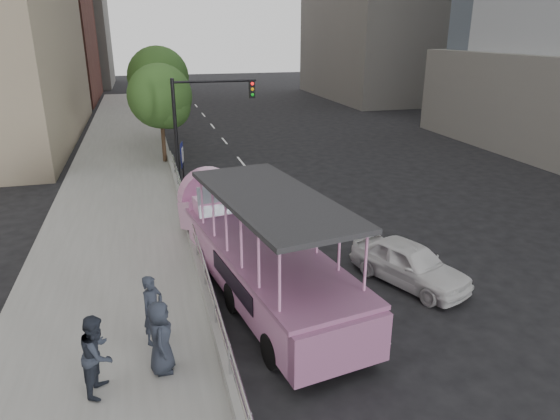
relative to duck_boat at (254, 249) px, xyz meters
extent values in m
plane|color=black|center=(1.57, -0.76, -1.22)|extent=(160.00, 160.00, 0.00)
cube|color=#9A9A95|center=(-4.18, 9.24, -1.07)|extent=(5.50, 80.00, 0.30)
cube|color=gray|center=(-1.55, 1.24, -0.74)|extent=(0.24, 30.00, 0.36)
cylinder|color=silver|center=(-1.55, -4.76, -0.21)|extent=(0.07, 0.07, 0.70)
cylinder|color=silver|center=(-1.55, -2.76, -0.21)|extent=(0.07, 0.07, 0.70)
cylinder|color=silver|center=(-1.55, -0.76, -0.21)|extent=(0.07, 0.07, 0.70)
cylinder|color=silver|center=(-1.55, 1.24, -0.21)|extent=(0.07, 0.07, 0.70)
cylinder|color=silver|center=(-1.55, 3.24, -0.21)|extent=(0.07, 0.07, 0.70)
cylinder|color=silver|center=(-1.55, 5.24, -0.21)|extent=(0.07, 0.07, 0.70)
cylinder|color=silver|center=(-1.55, 7.24, -0.21)|extent=(0.07, 0.07, 0.70)
cylinder|color=silver|center=(-1.55, 9.24, -0.21)|extent=(0.07, 0.07, 0.70)
cylinder|color=silver|center=(-1.55, 11.24, -0.21)|extent=(0.07, 0.07, 0.70)
cylinder|color=silver|center=(-1.55, 1.24, -0.21)|extent=(0.06, 22.00, 0.06)
cylinder|color=silver|center=(-1.55, 1.24, 0.12)|extent=(0.06, 22.00, 0.06)
cylinder|color=black|center=(-0.41, -3.92, -0.79)|extent=(0.47, 0.90, 0.86)
cylinder|color=black|center=(1.65, -3.57, -0.79)|extent=(0.47, 0.90, 0.86)
cylinder|color=black|center=(-0.85, -1.29, -0.79)|extent=(0.47, 0.90, 0.86)
cylinder|color=black|center=(1.22, -0.95, -0.79)|extent=(0.47, 0.90, 0.86)
cylinder|color=black|center=(-1.28, 1.34, -0.79)|extent=(0.47, 0.90, 0.86)
cylinder|color=black|center=(0.78, 1.68, -0.79)|extent=(0.47, 0.90, 0.86)
cube|color=#D486BB|center=(0.15, -0.93, -0.25)|extent=(3.62, 8.08, 1.19)
cube|color=#D486BB|center=(-0.59, 3.57, -0.01)|extent=(2.63, 2.37, 1.49)
cylinder|color=#D486BB|center=(-0.73, 4.37, 0.28)|extent=(2.31, 1.02, 2.23)
cube|color=#834C71|center=(0.82, -4.92, -0.25)|extent=(2.40, 0.72, 1.19)
cube|color=#834C71|center=(0.15, -0.93, 0.40)|extent=(3.78, 8.38, 0.11)
cube|color=#242527|center=(0.22, -1.31, 2.00)|extent=(3.51, 6.60, 0.13)
cube|color=#8995A2|center=(-0.32, 1.93, 0.99)|extent=(2.19, 0.55, 1.00)
cube|color=#D486BB|center=(-0.39, 2.35, 0.70)|extent=(2.22, 1.28, 0.48)
imported|color=silver|center=(4.62, -1.06, -0.56)|extent=(2.93, 4.17, 1.32)
imported|color=#232934|center=(-3.01, -2.63, -0.06)|extent=(0.73, 0.75, 1.73)
imported|color=#232934|center=(-4.14, -4.10, -0.04)|extent=(0.86, 0.99, 1.76)
imported|color=#232934|center=(-2.89, -3.79, -0.08)|extent=(0.59, 0.86, 1.69)
cylinder|color=black|center=(-1.43, 6.97, 0.17)|extent=(0.09, 0.09, 2.78)
cube|color=#0B104D|center=(-1.43, 6.97, 1.34)|extent=(0.16, 0.68, 1.00)
cube|color=silver|center=(-1.40, 6.97, 1.34)|extent=(0.10, 0.44, 0.61)
cylinder|color=black|center=(-1.33, 11.74, 1.38)|extent=(0.18, 0.18, 5.20)
cylinder|color=black|center=(0.67, 11.74, 3.78)|extent=(4.20, 0.12, 0.12)
cube|color=black|center=(2.57, 11.74, 3.33)|extent=(0.28, 0.22, 0.85)
sphere|color=red|center=(2.57, 11.61, 3.63)|extent=(0.16, 0.16, 0.16)
cylinder|color=#3B2B1B|center=(-1.83, 15.24, 0.32)|extent=(0.22, 0.22, 3.08)
sphere|color=#366126|center=(-1.83, 15.24, 2.74)|extent=(3.52, 3.52, 3.52)
sphere|color=#366126|center=(-1.43, 14.94, 2.19)|extent=(2.42, 2.42, 2.42)
cylinder|color=#3B2B1B|center=(-1.63, 21.24, 0.51)|extent=(0.22, 0.22, 3.47)
sphere|color=#366126|center=(-1.63, 21.24, 3.24)|extent=(3.97, 3.97, 3.97)
sphere|color=#366126|center=(-1.23, 20.94, 2.62)|extent=(2.73, 2.73, 2.73)
cube|color=slate|center=(-14.43, 63.24, 8.78)|extent=(16.00, 14.00, 20.00)
camera|label=1|loc=(-2.82, -13.28, 6.13)|focal=32.00mm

